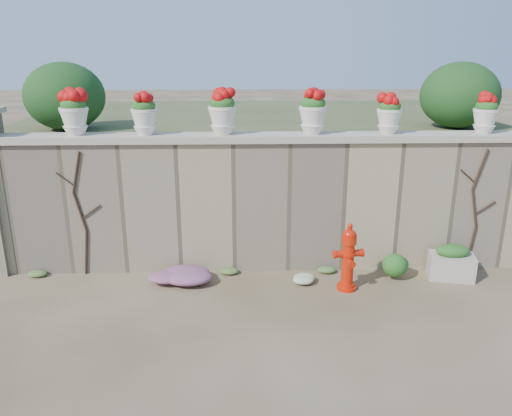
{
  "coord_description": "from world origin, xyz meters",
  "views": [
    {
      "loc": [
        -0.31,
        -5.49,
        3.26
      ],
      "look_at": [
        -0.09,
        1.4,
        1.09
      ],
      "focal_mm": 35.0,
      "sensor_mm": 36.0,
      "label": 1
    }
  ],
  "objects_px": {
    "planter_box": "(451,263)",
    "urn_pot_0": "(74,113)",
    "fire_hydrant": "(348,257)",
    "terracotta_pot": "(485,125)"
  },
  "relations": [
    {
      "from": "planter_box",
      "to": "urn_pot_0",
      "type": "bearing_deg",
      "value": -173.42
    },
    {
      "from": "fire_hydrant",
      "to": "terracotta_pot",
      "type": "height_order",
      "value": "terracotta_pot"
    },
    {
      "from": "fire_hydrant",
      "to": "urn_pot_0",
      "type": "xyz_separation_m",
      "value": [
        -3.88,
        0.85,
        1.92
      ]
    },
    {
      "from": "fire_hydrant",
      "to": "terracotta_pot",
      "type": "relative_size",
      "value": 3.92
    },
    {
      "from": "fire_hydrant",
      "to": "planter_box",
      "type": "bearing_deg",
      "value": 3.67
    },
    {
      "from": "fire_hydrant",
      "to": "terracotta_pot",
      "type": "xyz_separation_m",
      "value": [
        2.11,
        0.85,
        1.72
      ]
    },
    {
      "from": "terracotta_pot",
      "to": "fire_hydrant",
      "type": "bearing_deg",
      "value": -158.08
    },
    {
      "from": "planter_box",
      "to": "urn_pot_0",
      "type": "height_order",
      "value": "urn_pot_0"
    },
    {
      "from": "fire_hydrant",
      "to": "terracotta_pot",
      "type": "bearing_deg",
      "value": 14.69
    },
    {
      "from": "fire_hydrant",
      "to": "urn_pot_0",
      "type": "bearing_deg",
      "value": 160.41
    }
  ]
}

